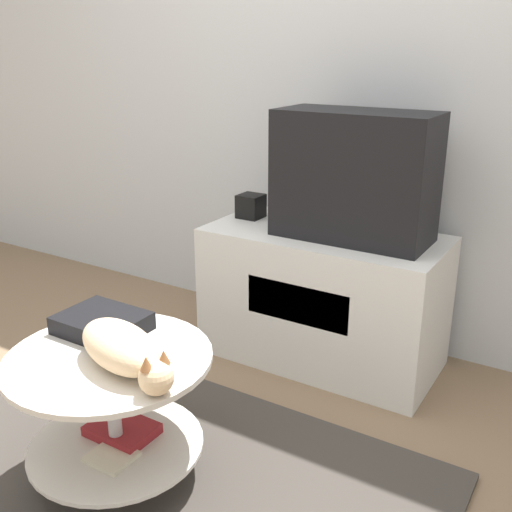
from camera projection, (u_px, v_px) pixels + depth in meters
The scene contains 9 objects.
ground_plane at pixel (126, 498), 1.89m from camera, with size 12.00×12.00×0.00m, color #7F664C.
wall_back at pixel (339, 58), 2.65m from camera, with size 8.00×0.05×2.60m.
rug at pixel (126, 495), 1.89m from camera, with size 1.86×1.36×0.02m.
tv_stand at pixel (323, 297), 2.66m from camera, with size 1.02×0.50×0.59m.
tv at pixel (354, 176), 2.41m from camera, with size 0.63×0.30×0.52m.
speaker at pixel (251, 206), 2.77m from camera, with size 0.11×0.11×0.11m.
coffee_table at pixel (113, 403), 1.88m from camera, with size 0.63×0.63×0.44m.
dvd_box at pixel (102, 323), 1.96m from camera, with size 0.27×0.22×0.06m.
cat at pixel (123, 349), 1.73m from camera, with size 0.53×0.27×0.13m.
Camera 1 is at (1.15, -1.09, 1.35)m, focal length 42.00 mm.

